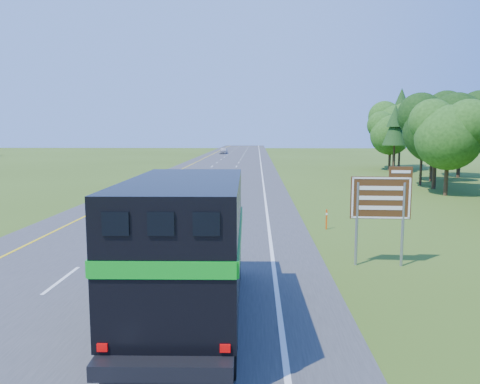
{
  "coord_description": "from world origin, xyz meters",
  "views": [
    {
      "loc": [
        4.85,
        -4.29,
        5.06
      ],
      "look_at": [
        3.91,
        21.77,
        1.74
      ],
      "focal_mm": 35.0,
      "sensor_mm": 36.0,
      "label": 1
    }
  ],
  "objects_px": {
    "white_suv": "(164,180)",
    "far_car": "(224,151)",
    "horse_truck": "(189,244)",
    "exit_sign": "(382,202)"
  },
  "relations": [
    {
      "from": "horse_truck",
      "to": "white_suv",
      "type": "xyz_separation_m",
      "value": [
        -6.5,
        29.41,
        -1.31
      ]
    },
    {
      "from": "far_car",
      "to": "exit_sign",
      "type": "height_order",
      "value": "exit_sign"
    },
    {
      "from": "horse_truck",
      "to": "far_car",
      "type": "distance_m",
      "value": 99.68
    },
    {
      "from": "white_suv",
      "to": "far_car",
      "type": "height_order",
      "value": "white_suv"
    },
    {
      "from": "horse_truck",
      "to": "white_suv",
      "type": "relative_size",
      "value": 1.6
    },
    {
      "from": "white_suv",
      "to": "far_car",
      "type": "xyz_separation_m",
      "value": [
        0.35,
        70.07,
        -0.03
      ]
    },
    {
      "from": "white_suv",
      "to": "far_car",
      "type": "distance_m",
      "value": 70.07
    },
    {
      "from": "horse_truck",
      "to": "exit_sign",
      "type": "bearing_deg",
      "value": 38.97
    },
    {
      "from": "far_car",
      "to": "exit_sign",
      "type": "xyz_separation_m",
      "value": [
        12.66,
        -93.97,
        1.69
      ]
    },
    {
      "from": "white_suv",
      "to": "far_car",
      "type": "relative_size",
      "value": 1.27
    }
  ]
}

